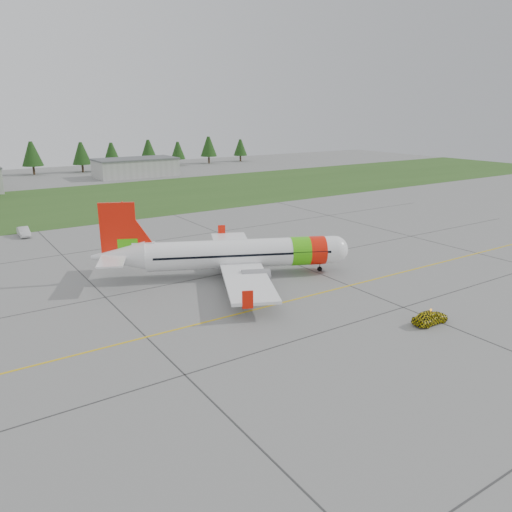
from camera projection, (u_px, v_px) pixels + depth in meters
ground at (331, 330)px, 46.58m from camera, size 320.00×320.00×0.00m
aircraft at (236, 254)px, 61.22m from camera, size 29.71×28.19×9.52m
follow_me_car at (431, 305)px, 47.39m from camera, size 1.36×1.59×3.90m
service_van at (22, 223)px, 80.50m from camera, size 1.59×1.50×4.53m
grass_strip at (87, 201)px, 112.26m from camera, size 320.00×50.00×0.03m
taxi_guideline at (280, 303)px, 52.98m from camera, size 120.00×0.25×0.02m
hangar_east at (136, 168)px, 153.58m from camera, size 24.00×12.00×5.20m
treeline at (35, 159)px, 155.72m from camera, size 160.00×8.00×10.00m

